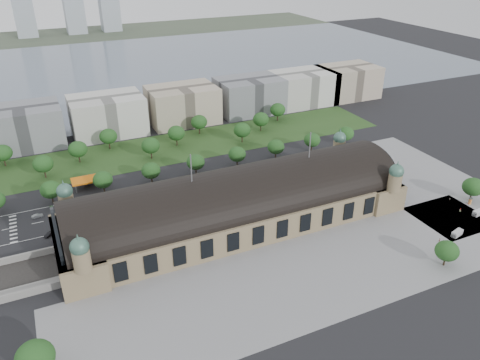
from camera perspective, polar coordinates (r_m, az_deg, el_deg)
name	(u,v)px	position (r m, az deg, el deg)	size (l,w,h in m)	color
ground	(237,224)	(207.04, -0.31, -5.37)	(900.00, 900.00, 0.00)	black
station	(237,204)	(201.64, -0.32, -2.92)	(150.00, 48.40, 44.30)	#887354
plaza_south	(311,276)	(180.02, 8.61, -11.50)	(190.00, 48.00, 0.12)	gray
plaza_east	(416,179)	(261.31, 20.70, 0.12)	(56.00, 100.00, 0.12)	gray
road_slab	(168,195)	(232.09, -8.73, -1.81)	(260.00, 26.00, 0.10)	black
grass_belt	(149,152)	(281.12, -11.04, 3.40)	(300.00, 45.00, 0.10)	#294B1E
petrol_station	(88,180)	(249.60, -18.07, 0.04)	(14.00, 13.00, 5.05)	orange
lake	(108,70)	(475.42, -15.78, 12.83)	(700.00, 320.00, 0.08)	slate
far_shore	(79,34)	(669.74, -19.08, 16.42)	(700.00, 120.00, 0.14)	#44513D
far_tower_left	(22,3)	(670.35, -25.06, 18.93)	(24.00, 24.00, 80.00)	#9EA8B2
far_tower_right	(108,1)	(680.63, -15.75, 20.25)	(24.00, 24.00, 75.00)	#9EA8B2
office_2	(23,127)	(308.24, -24.99, 5.87)	(45.00, 32.00, 24.00)	gray
office_3	(108,115)	(310.97, -15.84, 7.61)	(45.00, 32.00, 24.00)	silver
office_4	(183,105)	(321.54, -7.01, 9.10)	(45.00, 32.00, 24.00)	#BFAE96
office_5	(249,95)	(339.23, 1.14, 10.28)	(45.00, 32.00, 24.00)	gray
office_6	(303,88)	(360.38, 7.72, 11.08)	(45.00, 32.00, 24.00)	silver
office_7	(347,82)	(382.65, 12.92, 11.61)	(45.00, 32.00, 24.00)	#BFAE96
tree_row_2	(51,190)	(235.95, -22.09, -1.10)	(9.60, 9.60, 11.52)	#2D2116
tree_row_3	(103,180)	(237.16, -16.39, 0.03)	(9.60, 9.60, 11.52)	#2D2116
tree_row_4	(151,171)	(240.76, -10.81, 1.13)	(9.60, 9.60, 11.52)	#2D2116
tree_row_5	(196,162)	(246.66, -5.44, 2.19)	(9.60, 9.60, 11.52)	#2D2116
tree_row_6	(237,154)	(254.69, -0.35, 3.16)	(9.60, 9.60, 11.52)	#2D2116
tree_row_7	(276,147)	(264.66, 4.39, 4.05)	(9.60, 9.60, 11.52)	#2D2116
tree_row_8	(312,140)	(276.37, 8.78, 4.85)	(9.60, 9.60, 11.52)	#2D2116
tree_row_9	(346,134)	(289.59, 12.79, 5.55)	(9.60, 9.60, 11.52)	#2D2116
tree_belt_2	(2,153)	(285.81, -26.98, 2.97)	(10.40, 10.40, 12.48)	#2D2116
tree_belt_3	(43,164)	(262.91, -22.89, 1.83)	(10.40, 10.40, 12.48)	#2D2116
tree_belt_4	(78,149)	(274.55, -19.17, 3.57)	(10.40, 10.40, 12.48)	#2D2116
tree_belt_5	(108,136)	(287.48, -15.76, 5.15)	(10.40, 10.40, 12.48)	#2D2116
tree_belt_6	(151,146)	(268.79, -10.85, 4.15)	(10.40, 10.40, 12.48)	#2D2116
tree_belt_7	(176,133)	(284.02, -7.78, 5.69)	(10.40, 10.40, 12.48)	#2D2116
tree_belt_8	(199,122)	(300.16, -5.01, 7.05)	(10.40, 10.40, 12.48)	#2D2116
tree_belt_9	(242,130)	(286.12, 0.26, 6.11)	(10.40, 10.40, 12.48)	#2D2116
tree_belt_10	(261,119)	(304.06, 2.57, 7.40)	(10.40, 10.40, 12.48)	#2D2116
tree_belt_11	(278,110)	(322.57, 4.63, 8.54)	(10.40, 10.40, 12.48)	#2D2116
tree_plaza_ne	(473,187)	(247.15, 26.55, -0.75)	(10.00, 10.00, 11.69)	#2D2116
tree_plaza_sw	(35,358)	(150.97, -23.71, -19.21)	(11.00, 11.00, 12.73)	#2D2116
tree_plaza_s	(447,251)	(195.47, 23.92, -7.91)	(9.00, 9.00, 10.64)	#2D2116
traffic_car_1	(37,216)	(230.07, -23.46, -4.04)	(1.70, 4.88, 1.61)	gray
traffic_car_2	(57,225)	(219.88, -21.38, -5.17)	(2.11, 4.58, 1.27)	black
traffic_car_3	(154,187)	(238.92, -10.41, -0.86)	(1.92, 4.72, 1.37)	maroon
traffic_car_4	(235,185)	(237.28, -0.62, -0.57)	(1.71, 4.24, 1.44)	#181B45
traffic_car_5	(251,175)	(246.83, 1.31, 0.62)	(1.75, 5.02, 1.65)	slate
traffic_car_6	(323,161)	(266.99, 10.06, 2.33)	(2.36, 5.11, 1.42)	white
parked_car_0	(49,234)	(214.64, -22.21, -6.13)	(1.73, 4.95, 1.63)	black
parked_car_1	(112,225)	(212.27, -15.33, -5.32)	(2.66, 5.76, 1.60)	maroon
parked_car_2	(66,231)	(214.65, -20.49, -5.81)	(2.12, 5.21, 1.51)	#181741
parked_car_3	(92,225)	(215.09, -17.63, -5.25)	(1.57, 3.89, 1.33)	#5B5F63
parked_car_4	(158,213)	(216.96, -9.98, -3.93)	(1.63, 4.67, 1.54)	silver
parked_car_5	(178,210)	(217.40, -7.56, -3.67)	(2.41, 5.22, 1.45)	#999CA1
parked_car_6	(181,206)	(220.82, -7.21, -3.13)	(1.87, 4.59, 1.33)	black
bus_west	(181,195)	(227.25, -7.23, -1.87)	(2.96, 12.64, 3.52)	red
bus_mid	(255,183)	(236.29, 1.89, -0.39)	(3.18, 13.61, 3.79)	beige
bus_east	(241,187)	(232.32, 0.08, -0.91)	(3.10, 13.27, 3.70)	#BBBAAE
van_east	(478,213)	(238.49, 27.01, -3.60)	(5.95, 2.89, 2.49)	silver
van_south	(457,234)	(218.70, 24.91, -5.95)	(6.09, 3.61, 2.47)	#BBBBBD
advertising_column	(470,201)	(246.08, 26.25, -2.32)	(1.73, 1.73, 3.28)	#B8492E
pedestrian_1	(440,240)	(212.11, 23.15, -6.75)	(0.62, 0.40, 1.69)	gray
pedestrian_2	(450,199)	(245.71, 24.20, -2.12)	(0.86, 0.50, 1.78)	gray
pedestrian_5	(460,210)	(237.95, 25.26, -3.33)	(0.89, 0.51, 1.82)	gray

